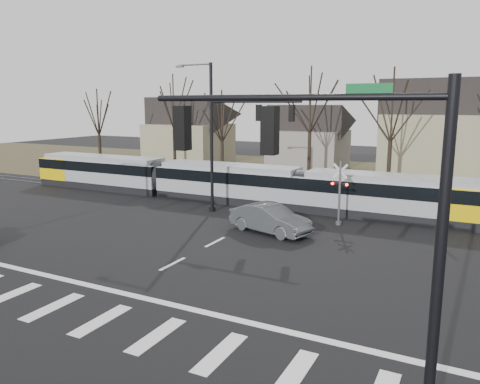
% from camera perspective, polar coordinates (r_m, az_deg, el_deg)
% --- Properties ---
extents(ground, '(140.00, 140.00, 0.00)m').
position_cam_1_polar(ground, '(21.16, -11.38, -10.19)').
color(ground, black).
extents(grass_verge, '(140.00, 28.00, 0.01)m').
position_cam_1_polar(grass_verge, '(49.55, 12.24, 1.78)').
color(grass_verge, '#38331E').
rests_on(grass_verge, ground).
extents(crosswalk, '(27.00, 2.60, 0.01)m').
position_cam_1_polar(crosswalk, '(18.46, -19.33, -13.78)').
color(crosswalk, silver).
rests_on(crosswalk, ground).
extents(stop_line, '(28.00, 0.35, 0.01)m').
position_cam_1_polar(stop_line, '(19.89, -14.66, -11.71)').
color(stop_line, silver).
rests_on(stop_line, ground).
extents(lane_dashes, '(0.18, 30.00, 0.01)m').
position_cam_1_polar(lane_dashes, '(34.57, 5.31, -1.82)').
color(lane_dashes, silver).
rests_on(lane_dashes, ground).
extents(rail_pair, '(90.00, 1.52, 0.06)m').
position_cam_1_polar(rail_pair, '(34.39, 5.18, -1.85)').
color(rail_pair, '#59595E').
rests_on(rail_pair, ground).
extents(tram, '(38.34, 2.85, 2.91)m').
position_cam_1_polar(tram, '(36.23, -1.52, 1.34)').
color(tram, gray).
rests_on(tram, ground).
extents(sedan, '(4.52, 6.06, 1.68)m').
position_cam_1_polar(sedan, '(27.53, 3.70, -3.26)').
color(sedan, '#424649').
rests_on(sedan, ground).
extents(signal_pole_near_right, '(6.72, 0.44, 8.00)m').
position_cam_1_polar(signal_pole_near_right, '(9.93, 12.53, -2.98)').
color(signal_pole_near_right, black).
rests_on(signal_pole_near_right, ground).
extents(signal_pole_far, '(9.28, 0.44, 10.20)m').
position_cam_1_polar(signal_pole_far, '(31.65, -0.99, 7.48)').
color(signal_pole_far, black).
rests_on(signal_pole_far, ground).
extents(rail_crossing_signal, '(1.08, 0.36, 4.00)m').
position_cam_1_polar(rail_crossing_signal, '(29.66, 12.03, -0.40)').
color(rail_crossing_signal, '#59595B').
rests_on(rail_crossing_signal, ground).
extents(tree_row, '(59.20, 7.20, 10.00)m').
position_cam_1_polar(tree_row, '(42.74, 13.00, 7.11)').
color(tree_row, black).
rests_on(tree_row, ground).
extents(house_a, '(9.72, 8.64, 8.60)m').
position_cam_1_polar(house_a, '(59.17, -6.25, 7.72)').
color(house_a, gray).
rests_on(house_a, ground).
extents(house_b, '(8.64, 7.56, 7.65)m').
position_cam_1_polar(house_b, '(54.37, 8.39, 6.89)').
color(house_b, slate).
rests_on(house_b, ground).
extents(house_c, '(10.80, 8.64, 10.10)m').
position_cam_1_polar(house_c, '(48.54, 23.19, 7.20)').
color(house_c, gray).
rests_on(house_c, ground).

